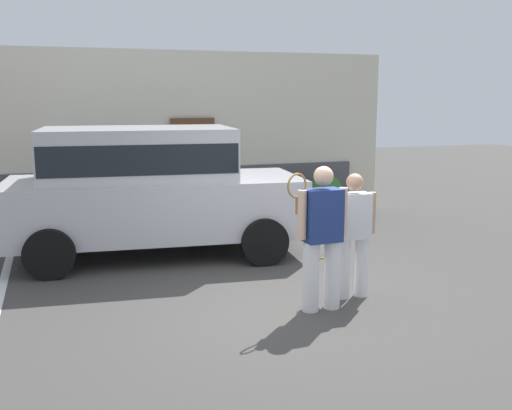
{
  "coord_description": "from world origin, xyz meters",
  "views": [
    {
      "loc": [
        -2.53,
        -6.47,
        2.52
      ],
      "look_at": [
        0.07,
        1.2,
        1.05
      ],
      "focal_mm": 41.88,
      "sensor_mm": 36.0,
      "label": 1
    }
  ],
  "objects_px": {
    "potted_plant_by_porch": "(285,201)",
    "potted_plant_secondary": "(326,195)",
    "parked_suv": "(148,185)",
    "tennis_player_woman": "(353,234)",
    "tennis_player_man": "(322,236)"
  },
  "relations": [
    {
      "from": "parked_suv",
      "to": "tennis_player_man",
      "type": "distance_m",
      "value": 3.53
    },
    {
      "from": "tennis_player_man",
      "to": "tennis_player_woman",
      "type": "bearing_deg",
      "value": -154.98
    },
    {
      "from": "parked_suv",
      "to": "potted_plant_by_porch",
      "type": "xyz_separation_m",
      "value": [
        3.07,
        1.92,
        -0.75
      ]
    },
    {
      "from": "parked_suv",
      "to": "tennis_player_woman",
      "type": "bearing_deg",
      "value": -48.21
    },
    {
      "from": "tennis_player_man",
      "to": "tennis_player_woman",
      "type": "distance_m",
      "value": 0.64
    },
    {
      "from": "parked_suv",
      "to": "potted_plant_by_porch",
      "type": "bearing_deg",
      "value": 37.32
    },
    {
      "from": "tennis_player_woman",
      "to": "potted_plant_by_porch",
      "type": "distance_m",
      "value": 4.9
    },
    {
      "from": "parked_suv",
      "to": "potted_plant_secondary",
      "type": "bearing_deg",
      "value": 29.05
    },
    {
      "from": "potted_plant_by_porch",
      "to": "potted_plant_secondary",
      "type": "relative_size",
      "value": 0.76
    },
    {
      "from": "potted_plant_by_porch",
      "to": "potted_plant_secondary",
      "type": "distance_m",
      "value": 0.87
    },
    {
      "from": "parked_suv",
      "to": "tennis_player_woman",
      "type": "xyz_separation_m",
      "value": [
        2.11,
        -2.87,
        -0.32
      ]
    },
    {
      "from": "parked_suv",
      "to": "potted_plant_by_porch",
      "type": "height_order",
      "value": "parked_suv"
    },
    {
      "from": "parked_suv",
      "to": "tennis_player_woman",
      "type": "relative_size",
      "value": 2.99
    },
    {
      "from": "potted_plant_secondary",
      "to": "potted_plant_by_porch",
      "type": "bearing_deg",
      "value": 166.33
    },
    {
      "from": "tennis_player_woman",
      "to": "tennis_player_man",
      "type": "bearing_deg",
      "value": 30.23
    }
  ]
}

